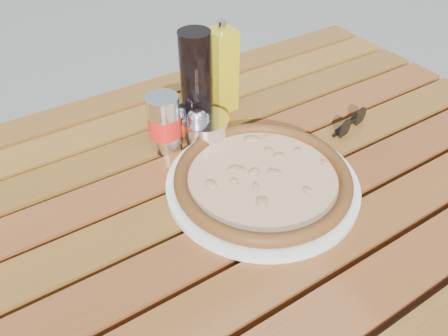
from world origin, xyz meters
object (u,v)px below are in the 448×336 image
soda_can (164,123)px  parmesan_tin (206,130)px  table (229,214)px  olive_oil_cruet (222,71)px  pepper_shaker (178,122)px  sunglasses (351,123)px  plate (262,184)px  pizza (263,177)px  oregano_shaker (197,128)px  dark_bottle (196,83)px

soda_can → parmesan_tin: (0.08, -0.03, -0.03)m
table → olive_oil_cruet: olive_oil_cruet is taller
pepper_shaker → parmesan_tin: 0.06m
olive_oil_cruet → sunglasses: olive_oil_cruet is taller
plate → pizza: (0.00, 0.00, 0.02)m
pepper_shaker → oregano_shaker: 0.05m
pepper_shaker → dark_bottle: (0.05, 0.01, 0.07)m
pizza → soda_can: size_ratio=3.16×
dark_bottle → parmesan_tin: 0.10m
oregano_shaker → parmesan_tin: bearing=-18.9°
dark_bottle → soda_can: 0.11m
oregano_shaker → soda_can: bearing=158.0°
sunglasses → table: bearing=168.1°
table → oregano_shaker: oregano_shaker is taller
table → dark_bottle: 0.28m
plate → olive_oil_cruet: bearing=73.1°
table → pizza: size_ratio=3.70×
table → pepper_shaker: (-0.01, 0.19, 0.11)m
pepper_shaker → sunglasses: (0.33, -0.18, -0.02)m
olive_oil_cruet → parmesan_tin: bearing=-136.1°
dark_bottle → sunglasses: dark_bottle is taller
table → pepper_shaker: bearing=92.0°
table → plate: bearing=-34.0°
table → plate: (0.05, -0.03, 0.08)m
dark_bottle → soda_can: bearing=-163.7°
pepper_shaker → soda_can: 0.05m
pizza → pepper_shaker: size_ratio=4.62×
pepper_shaker → plate: bearing=-75.6°
pepper_shaker → olive_oil_cruet: (0.14, 0.05, 0.06)m
dark_bottle → sunglasses: bearing=-34.0°
table → pepper_shaker: size_ratio=17.07×
parmesan_tin → soda_can: bearing=158.6°
plate → soda_can: size_ratio=3.00×
pepper_shaker → oregano_shaker: size_ratio=1.00×
parmesan_tin → olive_oil_cruet: bearing=43.9°
soda_can → plate: bearing=-65.4°
pizza → oregano_shaker: 0.19m
plate → soda_can: (-0.09, 0.21, 0.05)m
pizza → olive_oil_cruet: 0.29m
table → soda_can: (-0.04, 0.17, 0.13)m
pepper_shaker → parmesan_tin: size_ratio=0.68×
soda_can → parmesan_tin: size_ratio=1.00×
pepper_shaker → soda_can: (-0.04, -0.02, 0.02)m
soda_can → sunglasses: size_ratio=1.09×
soda_can → oregano_shaker: bearing=-22.0°
dark_bottle → parmesan_tin: size_ratio=1.83×
pepper_shaker → soda_can: size_ratio=0.68×
pizza → parmesan_tin: 0.18m
table → parmesan_tin: bearing=76.4°
pepper_shaker → soda_can: soda_can is taller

